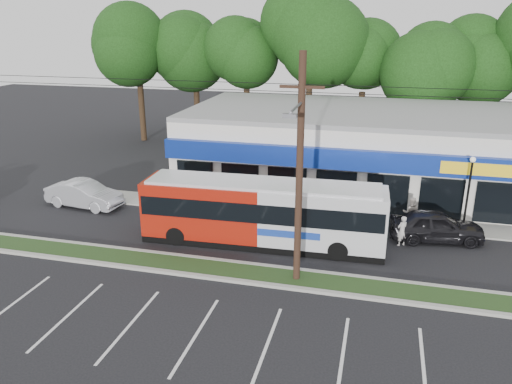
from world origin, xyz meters
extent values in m
plane|color=black|center=(0.00, 0.00, 0.00)|extent=(120.00, 120.00, 0.00)
cube|color=#213616|center=(0.00, 1.00, 0.06)|extent=(40.00, 1.60, 0.12)
cube|color=#9E9E93|center=(0.00, 0.15, 0.07)|extent=(40.00, 0.25, 0.14)
cube|color=#9E9E93|center=(0.00, 1.85, 0.07)|extent=(40.00, 0.25, 0.14)
cube|color=#9E9E93|center=(5.00, 9.00, 0.05)|extent=(32.00, 2.20, 0.10)
cube|color=silver|center=(5.50, 16.00, 2.50)|extent=(25.00, 12.00, 5.00)
cube|color=navy|center=(5.50, 9.75, 3.40)|extent=(25.00, 0.50, 1.20)
cube|color=black|center=(5.50, 9.94, 1.40)|extent=(24.00, 0.12, 2.40)
cube|color=gold|center=(12.50, 9.48, 3.40)|extent=(6.00, 0.06, 0.70)
cube|color=gray|center=(5.50, 16.00, 5.15)|extent=(25.00, 12.00, 0.30)
cylinder|color=black|center=(3.00, 1.00, 5.00)|extent=(0.30, 0.30, 10.00)
cube|color=black|center=(3.00, 1.00, 8.60)|extent=(1.80, 0.12, 0.12)
cylinder|color=#59595E|center=(3.00, -0.20, 8.00)|extent=(0.10, 2.40, 0.10)
cube|color=#59595E|center=(3.00, -1.50, 7.90)|extent=(0.50, 0.25, 0.15)
cylinder|color=black|center=(0.00, 1.00, 8.70)|extent=(50.00, 0.02, 0.02)
cylinder|color=black|center=(0.00, 1.00, 8.40)|extent=(50.00, 0.02, 0.02)
cylinder|color=black|center=(11.00, 8.80, 2.00)|extent=(0.12, 0.12, 4.00)
sphere|color=silver|center=(11.00, 8.80, 4.10)|extent=(0.30, 0.30, 0.30)
cylinder|color=black|center=(-16.00, 26.00, 2.86)|extent=(0.56, 0.56, 5.72)
sphere|color=black|center=(-16.00, 26.00, 8.45)|extent=(6.76, 6.76, 6.76)
cylinder|color=black|center=(-11.00, 26.00, 2.86)|extent=(0.56, 0.56, 5.72)
sphere|color=black|center=(-11.00, 26.00, 8.45)|extent=(6.76, 6.76, 6.76)
cylinder|color=black|center=(-6.00, 26.00, 2.86)|extent=(0.56, 0.56, 5.72)
sphere|color=black|center=(-6.00, 26.00, 8.45)|extent=(6.76, 6.76, 6.76)
cylinder|color=black|center=(-1.00, 26.00, 2.86)|extent=(0.56, 0.56, 5.72)
sphere|color=black|center=(-1.00, 26.00, 8.45)|extent=(6.76, 6.76, 6.76)
cylinder|color=black|center=(4.00, 26.00, 2.86)|extent=(0.56, 0.56, 5.72)
sphere|color=black|center=(4.00, 26.00, 8.45)|extent=(6.76, 6.76, 6.76)
cylinder|color=black|center=(9.00, 26.00, 2.86)|extent=(0.56, 0.56, 5.72)
sphere|color=black|center=(9.00, 26.00, 8.45)|extent=(6.76, 6.76, 6.76)
cylinder|color=black|center=(14.00, 26.00, 2.86)|extent=(0.56, 0.56, 5.72)
sphere|color=black|center=(14.00, 26.00, 8.45)|extent=(6.76, 6.76, 6.76)
cube|color=#9F190C|center=(-2.53, 4.38, 1.79)|extent=(6.31, 2.82, 2.85)
cube|color=silver|center=(3.68, 4.62, 1.79)|extent=(6.31, 2.82, 2.85)
cube|color=black|center=(0.58, 4.50, 0.20)|extent=(12.52, 3.01, 0.36)
cube|color=black|center=(0.58, 4.50, 2.12)|extent=(12.28, 3.11, 0.98)
cube|color=black|center=(6.82, 4.74, 1.97)|extent=(0.14, 2.20, 1.45)
cube|color=#193899|center=(2.18, 3.25, 1.19)|extent=(3.11, 0.15, 0.36)
cube|color=silver|center=(0.58, 4.50, 3.26)|extent=(11.89, 2.78, 0.19)
cylinder|color=black|center=(-3.73, 3.16, 0.50)|extent=(1.00, 0.33, 0.99)
cylinder|color=black|center=(-3.82, 5.51, 0.50)|extent=(1.00, 0.33, 0.99)
cylinder|color=black|center=(4.60, 3.48, 0.50)|extent=(1.00, 0.33, 0.99)
cylinder|color=black|center=(4.51, 5.82, 0.50)|extent=(1.00, 0.33, 0.99)
imported|color=black|center=(9.38, 7.10, 0.83)|extent=(5.09, 2.67, 1.65)
imported|color=#B4B5BC|center=(-11.48, 7.00, 0.81)|extent=(5.08, 2.28, 1.62)
imported|color=beige|center=(7.63, 6.00, 0.81)|extent=(0.70, 0.67, 1.62)
imported|color=beige|center=(8.14, 8.50, 0.91)|extent=(0.90, 0.71, 1.83)
camera|label=1|loc=(6.18, -18.76, 11.11)|focal=35.00mm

